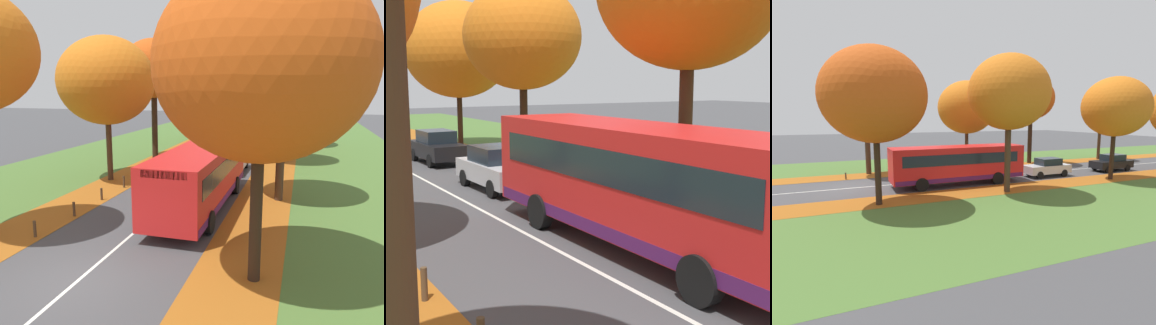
% 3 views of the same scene
% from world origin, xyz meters
% --- Properties ---
extents(ground_plane, '(160.00, 160.00, 0.00)m').
position_xyz_m(ground_plane, '(0.00, 0.00, 0.00)').
color(ground_plane, '#424244').
extents(grass_verge_left, '(12.00, 90.00, 0.01)m').
position_xyz_m(grass_verge_left, '(-9.20, 20.00, 0.00)').
color(grass_verge_left, '#476B2D').
rests_on(grass_verge_left, ground).
extents(leaf_litter_left, '(2.80, 60.00, 0.00)m').
position_xyz_m(leaf_litter_left, '(-4.60, 14.00, 0.01)').
color(leaf_litter_left, '#9E5619').
rests_on(leaf_litter_left, grass_verge_left).
extents(grass_verge_right, '(12.00, 90.00, 0.01)m').
position_xyz_m(grass_verge_right, '(9.20, 20.00, 0.00)').
color(grass_verge_right, '#476B2D').
rests_on(grass_verge_right, ground).
extents(leaf_litter_right, '(2.80, 60.00, 0.00)m').
position_xyz_m(leaf_litter_right, '(4.60, 14.00, 0.01)').
color(leaf_litter_right, '#9E5619').
rests_on(leaf_litter_right, grass_verge_right).
extents(road_centre_line, '(0.12, 80.00, 0.01)m').
position_xyz_m(road_centre_line, '(0.00, 20.00, 0.00)').
color(road_centre_line, silver).
rests_on(road_centre_line, ground).
extents(tree_left_nearest, '(5.09, 5.09, 9.42)m').
position_xyz_m(tree_left_nearest, '(-5.43, 1.94, 7.09)').
color(tree_left_nearest, '#422D1E').
rests_on(tree_left_nearest, ground).
extents(tree_left_near, '(5.93, 5.93, 8.88)m').
position_xyz_m(tree_left_near, '(-5.26, 11.74, 6.20)').
color(tree_left_near, '#422D1E').
rests_on(tree_left_near, ground).
extents(tree_left_mid, '(5.20, 5.20, 9.64)m').
position_xyz_m(tree_left_mid, '(-5.36, 19.61, 7.26)').
color(tree_left_mid, black).
rests_on(tree_left_mid, ground).
extents(tree_left_far, '(4.29, 4.29, 7.66)m').
position_xyz_m(tree_left_far, '(-4.78, 29.52, 5.70)').
color(tree_left_far, '#422D1E').
rests_on(tree_left_far, ground).
extents(tree_right_nearest, '(6.07, 6.07, 9.18)m').
position_xyz_m(tree_right_nearest, '(5.16, 1.59, 6.43)').
color(tree_right_nearest, black).
rests_on(tree_right_nearest, ground).
extents(tree_right_near, '(5.61, 5.61, 9.38)m').
position_xyz_m(tree_right_near, '(5.34, 10.32, 6.84)').
color(tree_right_near, '#422D1E').
rests_on(tree_right_near, ground).
extents(tree_right_mid, '(5.40, 5.40, 8.49)m').
position_xyz_m(tree_right_mid, '(4.98, 20.65, 6.04)').
color(tree_right_mid, black).
rests_on(tree_right_mid, ground).
extents(bollard_nearest, '(0.12, 0.12, 0.59)m').
position_xyz_m(bollard_nearest, '(-3.53, -0.09, 0.29)').
color(bollard_nearest, '#4C3823').
rests_on(bollard_nearest, ground).
extents(bollard_second, '(0.12, 0.12, 0.68)m').
position_xyz_m(bollard_second, '(-3.56, 2.49, 0.34)').
color(bollard_second, '#4C3823').
rests_on(bollard_second, ground).
extents(bollard_third, '(0.12, 0.12, 0.67)m').
position_xyz_m(bollard_third, '(-3.50, 5.07, 0.34)').
color(bollard_third, '#4C3823').
rests_on(bollard_third, ground).
extents(bollard_fourth, '(0.12, 0.12, 0.65)m').
position_xyz_m(bollard_fourth, '(-3.57, 7.65, 0.32)').
color(bollard_fourth, '#4C3823').
rests_on(bollard_fourth, ground).
extents(bollard_fifth, '(0.12, 0.12, 0.70)m').
position_xyz_m(bollard_fifth, '(-3.56, 10.24, 0.35)').
color(bollard_fifth, '#4C3823').
rests_on(bollard_fifth, ground).
extents(bus, '(2.68, 10.40, 2.98)m').
position_xyz_m(bus, '(1.76, 8.01, 1.70)').
color(bus, red).
rests_on(bus, ground).
extents(car_silver_lead, '(1.81, 4.21, 1.62)m').
position_xyz_m(car_silver_lead, '(1.78, 16.54, 0.81)').
color(car_silver_lead, '#B7BABF').
rests_on(car_silver_lead, ground).
extents(car_black_following, '(1.84, 4.23, 1.62)m').
position_xyz_m(car_black_following, '(1.94, 24.18, 0.81)').
color(car_black_following, black).
rests_on(car_black_following, ground).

